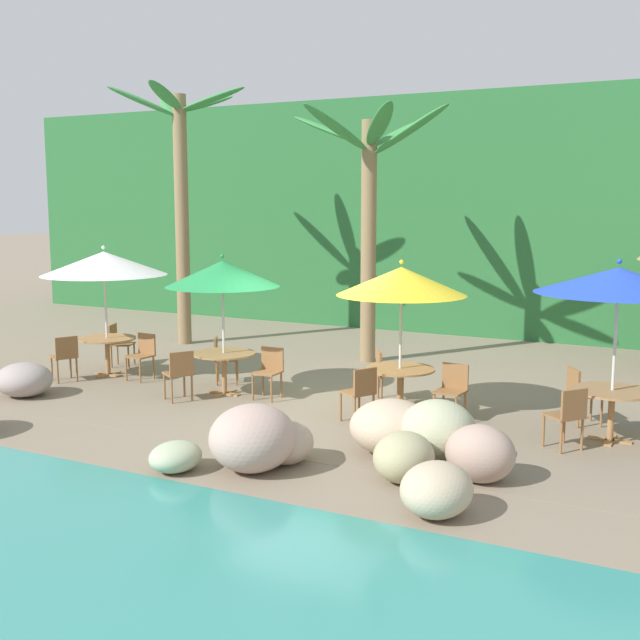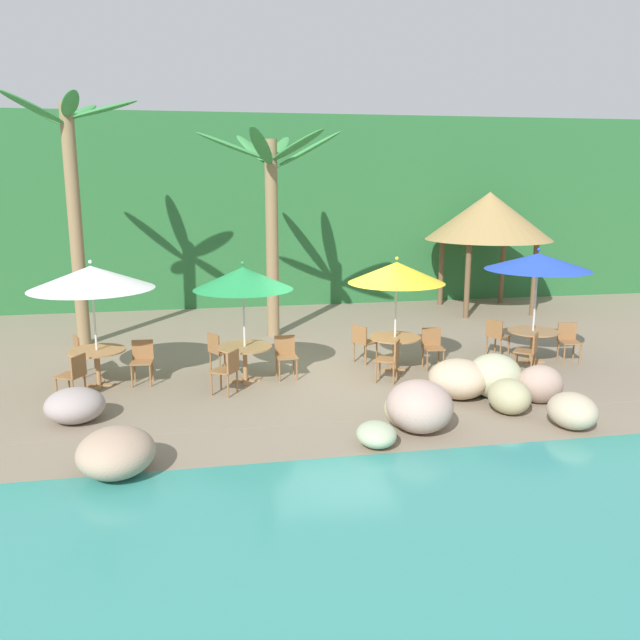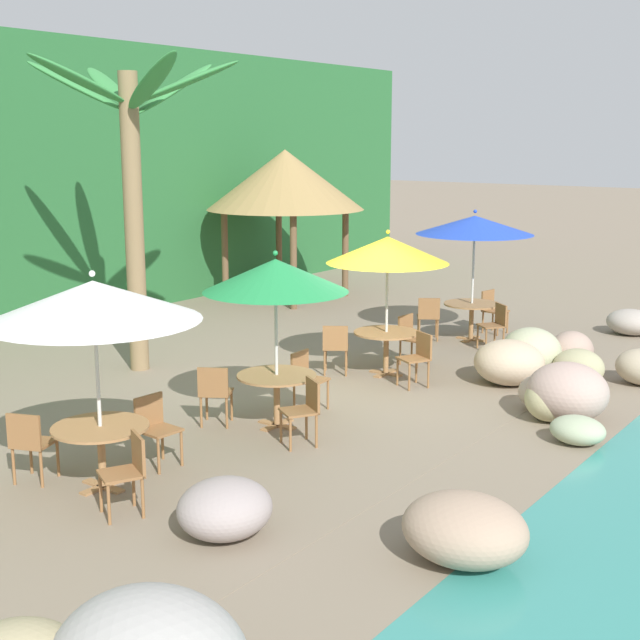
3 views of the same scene
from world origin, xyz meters
The scene contains 25 objects.
ground_plane centered at (0.00, 0.00, 0.00)m, with size 120.00×120.00×0.00m, color gray.
terrace_deck centered at (0.00, 0.00, 0.00)m, with size 18.00×5.20×0.01m.
rock_seawall centered at (-1.77, -2.84, 0.37)m, with size 15.72×3.38×1.01m.
umbrella_white centered at (-4.66, 0.18, 2.18)m, with size 2.38×2.38×2.52m.
dining_table_white centered at (-4.66, 0.18, 0.61)m, with size 1.10×1.10×0.74m.
chair_white_seaward centered at (-3.81, 0.21, 0.51)m, with size 0.45×0.46×0.87m.
chair_white_inland centered at (-5.06, 0.94, 0.51)m, with size 0.55×0.55×0.87m.
chair_white_left centered at (-4.97, -0.62, 0.51)m, with size 0.57×0.57×0.87m.
umbrella_green centered at (-1.78, -0.06, 2.12)m, with size 1.98×1.98×2.45m.
dining_table_green centered at (-1.78, -0.06, 0.61)m, with size 1.10×1.10×0.74m.
chair_green_seaward centered at (-0.93, 0.07, 0.51)m, with size 0.44×0.45×0.87m.
chair_green_inland centered at (-2.29, 0.62, 0.51)m, with size 0.58×0.58×0.87m.
chair_green_left centered at (-2.15, -0.83, 0.51)m, with size 0.59×0.58×0.87m.
umbrella_yellow centered at (1.43, 0.15, 2.12)m, with size 2.04×2.04×2.45m.
dining_table_yellow centered at (1.43, 0.15, 0.61)m, with size 1.10×1.10×0.74m.
chair_yellow_seaward centered at (2.28, 0.18, 0.51)m, with size 0.45×0.46×0.87m.
chair_yellow_inland centered at (0.89, 0.82, 0.51)m, with size 0.59×0.58×0.87m.
chair_yellow_left centered at (1.11, -0.64, 0.51)m, with size 0.57×0.57×0.87m.
umbrella_blue centered at (4.61, 0.15, 2.27)m, with size 2.27×2.27×2.57m.
dining_table_blue centered at (4.61, 0.15, 0.61)m, with size 1.10×1.10×0.74m.
chair_blue_seaward centered at (5.46, 0.11, 0.51)m, with size 0.48×0.49×0.87m.
chair_blue_inland centered at (4.07, 0.81, 0.51)m, with size 0.59×0.59×0.87m.
chair_blue_left centered at (4.15, -0.57, 0.51)m, with size 0.60×0.59×0.87m.
palm_tree_second centered at (-0.75, 3.79, 3.61)m, with size 3.64×3.54×5.24m.
palapa_hut centered at (6.15, 6.00, 2.90)m, with size 3.86×3.86×3.64m.
Camera 3 is at (-10.87, -7.40, 3.94)m, focal length 49.41 mm.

